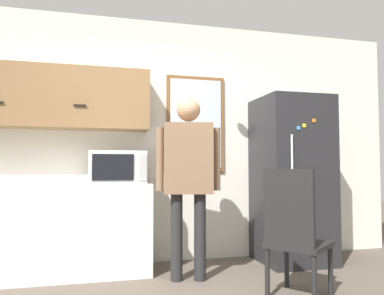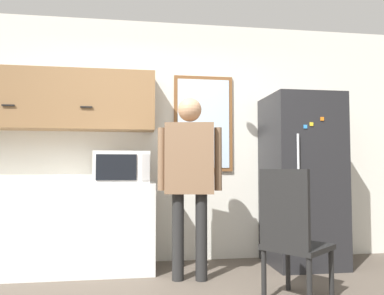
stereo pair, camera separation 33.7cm
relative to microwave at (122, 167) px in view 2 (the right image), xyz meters
name	(u,v)px [view 2 (the right image)]	position (x,y,z in m)	size (l,w,h in m)	color
back_wall	(159,140)	(0.39, 0.39, 0.31)	(6.00, 0.06, 2.70)	silver
counter	(46,228)	(-0.74, 0.06, -0.60)	(2.14, 0.60, 0.88)	silver
upper_cabinets	(52,100)	(-0.74, 0.20, 0.70)	(2.14, 0.34, 0.63)	olive
microwave	(122,167)	(0.00, 0.00, 0.00)	(0.55, 0.41, 0.32)	white
person	(190,168)	(0.63, -0.38, 0.00)	(0.59, 0.30, 1.69)	black
refrigerator	(301,180)	(1.91, 0.00, -0.13)	(0.73, 0.75, 1.81)	#232326
chair	(291,232)	(1.32, -1.09, -0.50)	(0.61, 0.61, 1.03)	black
window	(203,124)	(0.89, 0.35, 0.50)	(0.68, 0.05, 1.09)	brown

